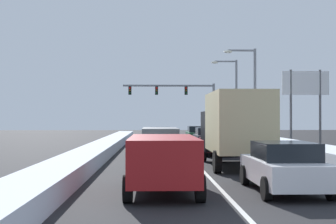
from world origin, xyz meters
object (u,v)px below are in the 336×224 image
Objects in this scene: sedan_white_right_lane_nearest at (284,167)px; sedan_tan_center_lane_fourth at (157,139)px; sedan_navy_center_lane_fifth at (160,136)px; sedan_silver_center_lane_second at (159,152)px; sedan_maroon_right_lane_third at (217,142)px; suv_gray_center_lane_third at (160,139)px; suv_red_center_lane_nearest at (163,159)px; roadside_sign_right at (305,92)px; street_lamp_right_mid at (250,87)px; traffic_light_gantry at (182,96)px; box_truck_right_lane_second at (235,125)px; street_lamp_right_far at (233,92)px; sedan_charcoal_right_lane_fourth at (208,138)px; sedan_green_right_lane_fifth at (198,135)px.

sedan_tan_center_lane_fourth is (-3.71, 18.65, 0.00)m from sedan_white_right_lane_nearest.
sedan_silver_center_lane_second is at bearing -91.06° from sedan_navy_center_lane_fifth.
sedan_maroon_right_lane_third is 0.92× the size of suv_gray_center_lane_third.
sedan_white_right_lane_nearest is 1.00× the size of sedan_tan_center_lane_fourth.
suv_red_center_lane_nearest is 1.09× the size of sedan_navy_center_lane_fifth.
suv_gray_center_lane_third is at bearing 105.44° from sedan_white_right_lane_nearest.
roadside_sign_right is (10.07, -0.83, 3.25)m from sedan_tan_center_lane_fourth.
sedan_silver_center_lane_second is 0.82× the size of roadside_sign_right.
sedan_navy_center_lane_fifth is at bearing 89.11° from suv_gray_center_lane_third.
sedan_maroon_right_lane_third is 0.57× the size of street_lamp_right_mid.
sedan_navy_center_lane_fifth is (0.34, 18.14, 0.00)m from sedan_silver_center_lane_second.
street_lamp_right_mid is at bearing -74.37° from traffic_light_gantry.
sedan_navy_center_lane_fifth is 0.82× the size of roadside_sign_right.
box_truck_right_lane_second is 0.89× the size of street_lamp_right_far.
traffic_light_gantry reaches higher than suv_red_center_lane_nearest.
sedan_white_right_lane_nearest is 0.56× the size of street_lamp_right_far.
street_lamp_right_far is at bearing -56.07° from traffic_light_gantry.
sedan_charcoal_right_lane_fourth is (0.11, 21.29, 0.00)m from sedan_white_right_lane_nearest.
sedan_tan_center_lane_fourth is (-0.05, 18.67, -0.25)m from suv_red_center_lane_nearest.
traffic_light_gantry is 1.93× the size of roadside_sign_right.
sedan_green_right_lane_fifth is at bearing 80.44° from sedan_silver_center_lane_second.
sedan_green_right_lane_fifth is 15.67m from suv_gray_center_lane_third.
sedan_silver_center_lane_second is 18.14m from sedan_navy_center_lane_fifth.
sedan_silver_center_lane_second and sedan_tan_center_lane_fourth have the same top height.
suv_red_center_lane_nearest is at bearing -102.90° from street_lamp_right_far.
sedan_navy_center_lane_fifth is at bearing 109.09° from sedan_maroon_right_lane_third.
sedan_charcoal_right_lane_fourth is 0.92× the size of suv_gray_center_lane_third.
suv_gray_center_lane_third is at bearing -153.42° from roadside_sign_right.
sedan_white_right_lane_nearest is at bearing -58.77° from sedan_silver_center_lane_second.
box_truck_right_lane_second is 3.89m from sedan_silver_center_lane_second.
traffic_light_gantry is at bearing 80.74° from sedan_navy_center_lane_fifth.
suv_red_center_lane_nearest is (-3.66, -0.02, 0.25)m from sedan_white_right_lane_nearest.
sedan_charcoal_right_lane_fourth is 4.57m from sedan_navy_center_lane_fifth.
suv_red_center_lane_nearest is 0.89× the size of roadside_sign_right.
sedan_white_right_lane_nearest is 28.12m from sedan_green_right_lane_fifth.
sedan_white_right_lane_nearest is 1.00× the size of sedan_green_right_lane_fifth.
box_truck_right_lane_second is 1.47× the size of suv_gray_center_lane_third.
street_lamp_right_mid is (7.34, 0.15, 3.97)m from sedan_navy_center_lane_fifth.
sedan_white_right_lane_nearest is 3.67m from suv_red_center_lane_nearest.
street_lamp_right_far is (7.76, 33.87, 3.83)m from suv_red_center_lane_nearest.
box_truck_right_lane_second is 33.62m from traffic_light_gantry.
box_truck_right_lane_second reaches higher than suv_red_center_lane_nearest.
suv_gray_center_lane_third is at bearing -110.02° from street_lamp_right_far.
street_lamp_right_far reaches higher than roadside_sign_right.
traffic_light_gantry is at bearing 92.91° from sedan_green_right_lane_fifth.
suv_gray_center_lane_third is at bearing 89.53° from suv_red_center_lane_nearest.
box_truck_right_lane_second reaches higher than suv_gray_center_lane_third.
suv_red_center_lane_nearest is (-3.77, -21.32, 0.25)m from sedan_charcoal_right_lane_fourth.
sedan_tan_center_lane_fourth is 10.62m from roadside_sign_right.
suv_red_center_lane_nearest is at bearing -100.02° from sedan_charcoal_right_lane_fourth.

